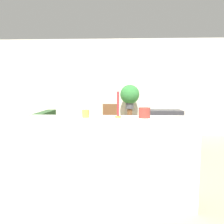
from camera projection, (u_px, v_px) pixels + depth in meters
ground_plane at (77, 188)px, 2.97m from camera, size 14.00×14.00×0.00m
wall_back at (100, 88)px, 6.22m from camera, size 9.00×0.06×2.70m
couch at (53, 142)px, 4.20m from camera, size 0.85×1.77×0.85m
tv_stand at (163, 142)px, 4.60m from camera, size 0.95×0.59×0.45m
television at (164, 121)px, 4.55m from camera, size 0.73×0.41×0.45m
wooden_chair at (110, 121)px, 5.60m from camera, size 0.44×0.44×0.93m
plant_stand at (130, 123)px, 5.87m from camera, size 0.14×0.14×0.79m
potted_plant at (130, 95)px, 5.79m from camera, size 0.51×0.51×0.63m
foreground_counter at (70, 160)px, 2.56m from camera, size 2.85×0.44×1.02m
decorative_bowl at (17, 112)px, 2.52m from camera, size 0.25×0.25×0.17m
candle_jar at (86, 114)px, 2.49m from camera, size 0.08×0.08×0.09m
candlestick at (118, 109)px, 2.47m from camera, size 0.07×0.07×0.30m
coffee_tin at (144, 113)px, 2.46m from camera, size 0.13×0.13×0.12m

